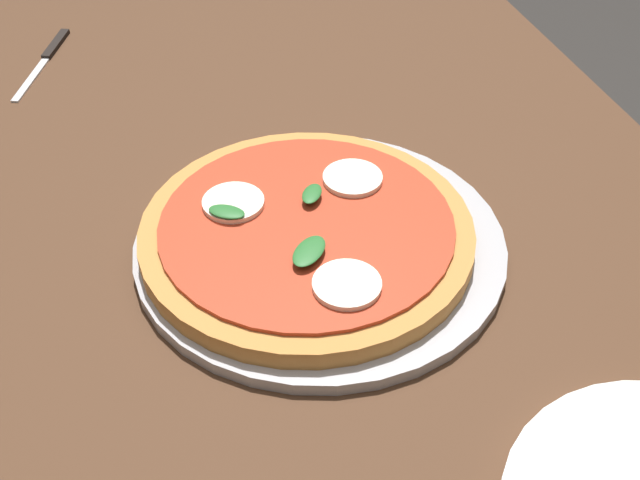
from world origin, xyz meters
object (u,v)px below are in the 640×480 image
at_px(dining_table, 261,264).
at_px(serving_tray, 320,243).
at_px(knife, 48,55).
at_px(pizza, 307,232).

bearing_deg(dining_table, serving_tray, 23.79).
bearing_deg(knife, dining_table, 28.83).
relative_size(dining_table, knife, 9.41).
xyz_separation_m(serving_tray, knife, (-0.44, -0.23, -0.00)).
bearing_deg(serving_tray, pizza, -87.80).
bearing_deg(serving_tray, dining_table, -156.21).
height_order(serving_tray, pizza, pizza).
relative_size(dining_table, pizza, 5.29).
xyz_separation_m(pizza, knife, (-0.44, -0.22, -0.02)).
bearing_deg(dining_table, pizza, 16.78).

